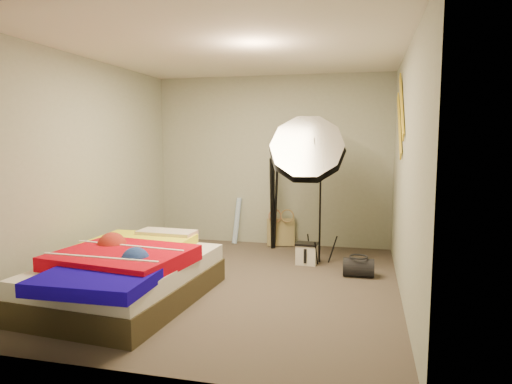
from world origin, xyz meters
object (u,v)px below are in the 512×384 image
(duffel_bag, at_px, (358,267))
(camera_tripod, at_px, (273,192))
(camera_case, at_px, (307,254))
(bed, at_px, (127,274))
(wrapping_roll, at_px, (237,221))
(photo_umbrella, at_px, (307,152))
(tote_bag, at_px, (281,232))

(duffel_bag, relative_size, camera_tripod, 0.24)
(camera_case, distance_m, bed, 2.31)
(wrapping_roll, distance_m, photo_umbrella, 1.84)
(camera_case, distance_m, camera_tripod, 1.17)
(duffel_bag, distance_m, camera_tripod, 1.80)
(duffel_bag, xyz_separation_m, bed, (-2.19, -1.35, 0.17))
(wrapping_roll, xyz_separation_m, photo_umbrella, (1.17, -0.91, 1.08))
(photo_umbrella, bearing_deg, bed, -131.30)
(bed, relative_size, camera_tripod, 1.44)
(photo_umbrella, bearing_deg, tote_bag, 118.51)
(tote_bag, relative_size, camera_tripod, 0.28)
(camera_tripod, bearing_deg, bed, -111.23)
(camera_case, height_order, camera_tripod, camera_tripod)
(camera_tripod, bearing_deg, wrapping_roll, 161.80)
(photo_umbrella, bearing_deg, wrapping_roll, 142.15)
(bed, bearing_deg, duffel_bag, 31.67)
(wrapping_roll, distance_m, bed, 2.68)
(tote_bag, height_order, photo_umbrella, photo_umbrella)
(tote_bag, height_order, camera_case, tote_bag)
(tote_bag, relative_size, duffel_bag, 1.15)
(tote_bag, xyz_separation_m, duffel_bag, (1.15, -1.30, -0.09))
(duffel_bag, bearing_deg, camera_case, 148.60)
(wrapping_roll, height_order, bed, wrapping_roll)
(wrapping_roll, height_order, camera_case, wrapping_roll)
(wrapping_roll, bearing_deg, camera_case, -38.10)
(tote_bag, height_order, wrapping_roll, wrapping_roll)
(camera_case, distance_m, photo_umbrella, 1.30)
(photo_umbrella, height_order, camera_tripod, photo_umbrella)
(wrapping_roll, distance_m, camera_tripod, 0.79)
(photo_umbrella, bearing_deg, duffel_bag, -30.67)
(tote_bag, xyz_separation_m, bed, (-1.03, -2.65, 0.07))
(camera_case, height_order, duffel_bag, camera_case)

